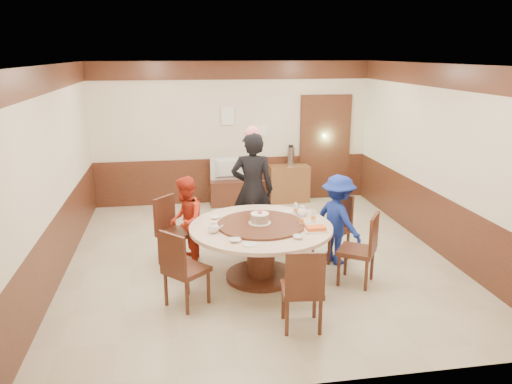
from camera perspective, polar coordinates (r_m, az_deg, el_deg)
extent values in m
plane|color=#BFB499|center=(7.52, 0.23, -7.47)|extent=(6.00, 6.00, 0.00)
plane|color=white|center=(6.92, 0.26, 14.38)|extent=(6.00, 6.00, 0.00)
cube|color=beige|center=(10.01, -2.67, 6.71)|extent=(5.50, 0.04, 2.80)
cube|color=beige|center=(4.28, 7.06, -5.75)|extent=(5.50, 0.04, 2.80)
cube|color=beige|center=(7.17, -21.99, 1.98)|extent=(0.04, 6.00, 2.80)
cube|color=beige|center=(8.01, 20.05, 3.52)|extent=(0.04, 6.00, 2.80)
cube|color=#462216|center=(7.35, 0.23, -4.25)|extent=(5.50, 6.00, 0.90)
cube|color=#462216|center=(6.92, 0.25, 12.94)|extent=(5.50, 6.00, 0.35)
cube|color=#462216|center=(10.41, 7.86, 4.98)|extent=(1.05, 0.08, 2.18)
cube|color=#91E1A1|center=(10.43, 7.83, 5.00)|extent=(0.88, 0.02, 2.05)
cylinder|color=#462216|center=(6.87, 0.56, -9.52)|extent=(0.95, 0.95, 0.06)
cylinder|color=#462216|center=(6.74, 0.56, -7.02)|extent=(0.38, 0.38, 0.65)
cylinder|color=beige|center=(6.61, 0.57, -4.06)|extent=(1.89, 1.89, 0.05)
cylinder|color=#462216|center=(6.59, 0.57, -3.73)|extent=(1.16, 1.16, 0.03)
cube|color=#462216|center=(7.42, 8.57, -4.24)|extent=(0.58, 0.58, 0.06)
cube|color=#462216|center=(7.47, 9.87, -1.98)|extent=(0.20, 0.40, 0.50)
cube|color=#462216|center=(7.51, 8.49, -5.96)|extent=(0.36, 0.36, 0.42)
cube|color=#462216|center=(7.95, 0.45, -2.71)|extent=(0.45, 0.45, 0.06)
cube|color=#462216|center=(8.06, 0.15, -0.43)|extent=(0.42, 0.05, 0.50)
cube|color=#462216|center=(8.02, 0.44, -4.34)|extent=(0.36, 0.36, 0.42)
cube|color=#462216|center=(7.27, -9.08, -4.70)|extent=(0.62, 0.62, 0.06)
cube|color=#462216|center=(7.31, -10.42, -2.39)|extent=(0.31, 0.34, 0.50)
cube|color=#462216|center=(7.35, -9.00, -6.45)|extent=(0.36, 0.36, 0.42)
cube|color=#462216|center=(6.08, -7.94, -8.81)|extent=(0.62, 0.62, 0.06)
cube|color=#462216|center=(5.84, -9.52, -7.04)|extent=(0.31, 0.34, 0.50)
cube|color=#462216|center=(6.18, -7.86, -10.84)|extent=(0.36, 0.36, 0.42)
cube|color=#462216|center=(5.59, 5.25, -11.05)|extent=(0.49, 0.49, 0.06)
cube|color=#462216|center=(5.28, 5.65, -9.45)|extent=(0.42, 0.09, 0.50)
cube|color=#462216|center=(5.70, 5.19, -13.20)|extent=(0.36, 0.36, 0.42)
cube|color=#462216|center=(6.70, 11.41, -6.63)|extent=(0.61, 0.61, 0.06)
cube|color=#462216|center=(6.56, 13.33, -4.68)|extent=(0.27, 0.37, 0.50)
cube|color=#462216|center=(6.79, 11.30, -8.50)|extent=(0.36, 0.36, 0.42)
imported|color=black|center=(7.71, -0.41, 0.24)|extent=(0.72, 0.53, 1.81)
imported|color=#B82C18|center=(7.15, -8.03, -3.34)|extent=(0.56, 0.68, 1.29)
imported|color=navy|center=(7.22, 9.35, -3.14)|extent=(0.79, 0.97, 1.30)
cylinder|color=white|center=(6.60, 0.43, -3.53)|extent=(0.30, 0.30, 0.01)
cylinder|color=gray|center=(6.58, 0.43, -3.03)|extent=(0.24, 0.24, 0.11)
cylinder|color=white|center=(6.56, 0.43, -2.51)|extent=(0.24, 0.24, 0.01)
sphere|color=#E96E7A|center=(6.55, 0.43, -2.20)|extent=(0.07, 0.07, 0.07)
ellipsoid|color=white|center=(6.35, -4.87, -4.14)|extent=(0.17, 0.15, 0.13)
ellipsoid|color=white|center=(6.98, 5.33, -2.29)|extent=(0.17, 0.15, 0.13)
imported|color=white|center=(6.89, -4.65, -2.90)|extent=(0.14, 0.14, 0.03)
imported|color=white|center=(6.17, 4.84, -5.13)|extent=(0.13, 0.13, 0.04)
imported|color=white|center=(6.05, -2.41, -5.53)|extent=(0.15, 0.15, 0.04)
imported|color=white|center=(6.57, 6.16, -3.86)|extent=(0.12, 0.12, 0.04)
cylinder|color=white|center=(5.96, -0.71, -5.99)|extent=(0.18, 0.18, 0.01)
cylinder|color=white|center=(7.15, 3.43, -2.28)|extent=(0.18, 0.18, 0.01)
cube|color=white|center=(6.44, 6.85, -4.37)|extent=(0.30, 0.20, 0.02)
cube|color=#EA5A1A|center=(6.43, 6.85, -4.11)|extent=(0.24, 0.15, 0.04)
cylinder|color=white|center=(6.60, 5.22, -3.19)|extent=(0.06, 0.06, 0.16)
cylinder|color=white|center=(6.74, 6.59, -2.82)|extent=(0.06, 0.06, 0.16)
cylinder|color=white|center=(7.03, 4.55, -1.97)|extent=(0.06, 0.06, 0.16)
cube|color=#462216|center=(10.00, -2.83, -0.05)|extent=(0.85, 0.45, 0.50)
imported|color=gray|center=(9.88, -2.87, 2.65)|extent=(0.81, 0.11, 0.47)
cube|color=brown|center=(10.19, 3.77, 0.97)|extent=(0.80, 0.40, 0.75)
cylinder|color=silver|center=(10.07, 3.99, 4.09)|extent=(0.15, 0.15, 0.38)
cube|color=white|center=(9.90, -3.25, 8.65)|extent=(0.25, 0.00, 0.35)
cube|color=white|center=(10.03, 0.50, 7.04)|extent=(0.30, 0.00, 0.22)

